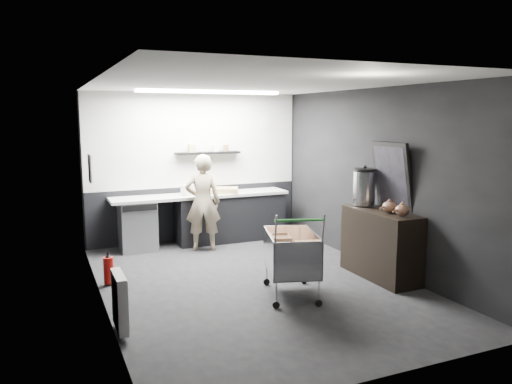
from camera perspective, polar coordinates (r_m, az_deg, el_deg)
name	(u,v)px	position (r m, az deg, el deg)	size (l,w,h in m)	color
floor	(255,283)	(6.99, -0.13, -10.39)	(5.50, 5.50, 0.00)	black
ceiling	(255,83)	(6.62, -0.14, 12.30)	(5.50, 5.50, 0.00)	silver
wall_back	(196,167)	(9.24, -6.93, 2.81)	(5.50, 5.50, 0.00)	black
wall_front	(385,228)	(4.32, 14.52, -4.02)	(5.50, 5.50, 0.00)	black
wall_left	(99,196)	(6.16, -17.46, -0.41)	(5.50, 5.50, 0.00)	black
wall_right	(377,179)	(7.68, 13.70, 1.46)	(5.50, 5.50, 0.00)	black
kitchen_wall_panel	(195,140)	(9.18, -6.95, 5.91)	(3.95, 0.02, 1.70)	beige
dado_panel	(197,213)	(9.35, -6.80, -2.39)	(3.95, 0.02, 1.00)	black
floating_shelf	(208,153)	(9.15, -5.52, 4.48)	(1.20, 0.22, 0.04)	black
wall_clock	(265,123)	(9.66, 1.09, 7.88)	(0.20, 0.20, 0.03)	silver
poster	(90,168)	(7.43, -18.47, 2.57)	(0.02, 0.30, 0.40)	silver
poster_red_band	(90,163)	(7.42, -18.46, 3.11)	(0.01, 0.22, 0.10)	red
radiator	(120,302)	(5.55, -15.32, -11.99)	(0.10, 0.50, 0.60)	silver
ceiling_strip	(210,92)	(8.34, -5.29, 11.30)	(2.40, 0.20, 0.04)	white
prep_counter	(209,218)	(9.10, -5.41, -2.94)	(3.20, 0.61, 0.90)	black
person	(203,202)	(8.54, -6.10, -1.20)	(0.60, 0.40, 1.65)	beige
shopping_cart	(291,255)	(6.40, 4.03, -7.23)	(0.87, 1.17, 1.11)	silver
sideboard	(380,235)	(7.32, 13.99, -4.80)	(0.55, 1.29, 1.93)	black
fire_extinguisher	(109,269)	(7.15, -16.49, -8.46)	(0.14, 0.14, 0.45)	#B0100B
cardboard_box	(224,190)	(9.06, -3.63, 0.18)	(0.48, 0.36, 0.10)	#9C8753
pink_tub	(202,189)	(8.98, -6.16, 0.38)	(0.19, 0.19, 0.19)	silver
white_container	(188,190)	(8.85, -7.76, 0.20)	(0.21, 0.16, 0.18)	silver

